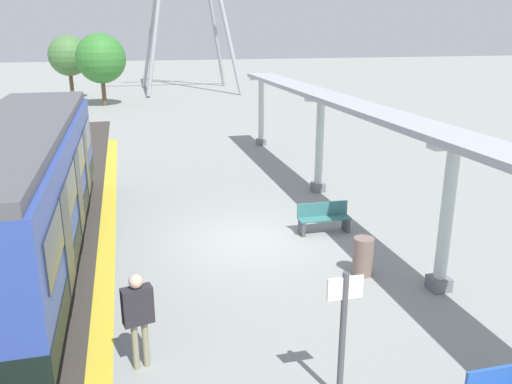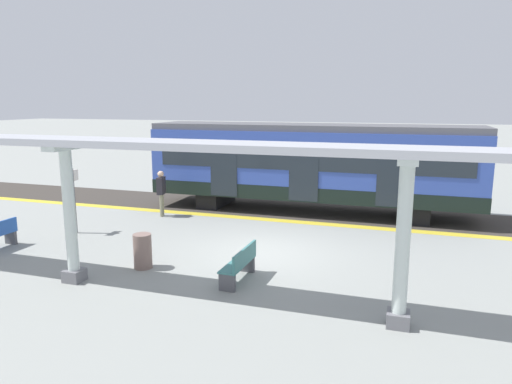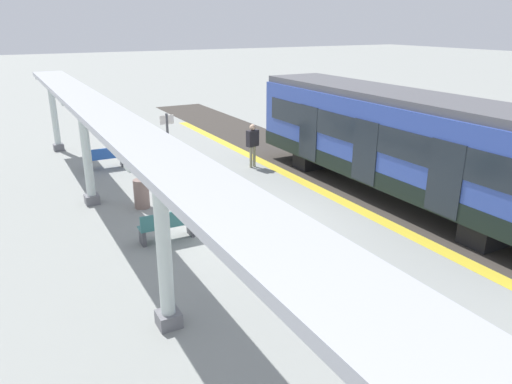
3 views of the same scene
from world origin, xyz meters
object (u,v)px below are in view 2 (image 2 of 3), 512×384
object	(u,v)px
platform_info_sign	(73,194)
passenger_waiting_near_edge	(161,188)
canopy_pillar_third	(403,243)
bench_mid_platform	(240,264)
canopy_pillar_second	(70,214)
trash_bin	(143,251)
train_near_carriage	(311,166)

from	to	relation	value
platform_info_sign	passenger_waiting_near_edge	bearing A→B (deg)	152.02
canopy_pillar_third	platform_info_sign	size ratio (longest dim) A/B	1.53
platform_info_sign	passenger_waiting_near_edge	world-z (taller)	platform_info_sign
bench_mid_platform	canopy_pillar_second	bearing A→B (deg)	-72.12
trash_bin	platform_info_sign	xyz separation A→B (m)	(-2.24, -3.94, 0.86)
canopy_pillar_second	trash_bin	bearing A→B (deg)	140.35
platform_info_sign	passenger_waiting_near_edge	size ratio (longest dim) A/B	1.25
canopy_pillar_second	platform_info_sign	world-z (taller)	canopy_pillar_second
trash_bin	canopy_pillar_third	bearing A→B (deg)	78.39
bench_mid_platform	passenger_waiting_near_edge	bearing A→B (deg)	-136.06
train_near_carriage	canopy_pillar_second	size ratio (longest dim) A/B	3.79
canopy_pillar_second	bench_mid_platform	world-z (taller)	canopy_pillar_second
platform_info_sign	trash_bin	bearing A→B (deg)	60.32
train_near_carriage	trash_bin	xyz separation A→B (m)	(7.78, -2.91, -1.37)
platform_info_sign	bench_mid_platform	bearing A→B (deg)	70.86
canopy_pillar_second	bench_mid_platform	xyz separation A→B (m)	(-1.25, 3.89, -1.26)
train_near_carriage	canopy_pillar_second	xyz separation A→B (m)	(9.11, -4.02, -0.12)
train_near_carriage	passenger_waiting_near_edge	world-z (taller)	train_near_carriage
canopy_pillar_third	bench_mid_platform	world-z (taller)	canopy_pillar_third
trash_bin	passenger_waiting_near_edge	xyz separation A→B (m)	(-5.23, -2.35, 0.64)
canopy_pillar_third	platform_info_sign	bearing A→B (deg)	-108.92
train_near_carriage	canopy_pillar_second	bearing A→B (deg)	-23.81
canopy_pillar_third	passenger_waiting_near_edge	bearing A→B (deg)	-126.54
canopy_pillar_second	passenger_waiting_near_edge	distance (m)	6.72
canopy_pillar_third	passenger_waiting_near_edge	xyz separation A→B (m)	(-6.57, -8.87, -0.61)
canopy_pillar_second	trash_bin	world-z (taller)	canopy_pillar_second
bench_mid_platform	canopy_pillar_third	bearing A→B (deg)	71.48
train_near_carriage	bench_mid_platform	xyz separation A→B (m)	(7.86, -0.14, -1.39)
train_near_carriage	platform_info_sign	xyz separation A→B (m)	(5.53, -6.85, -0.50)
platform_info_sign	train_near_carriage	bearing A→B (deg)	128.92
train_near_carriage	passenger_waiting_near_edge	size ratio (longest dim) A/B	7.23
trash_bin	platform_info_sign	bearing A→B (deg)	-119.68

